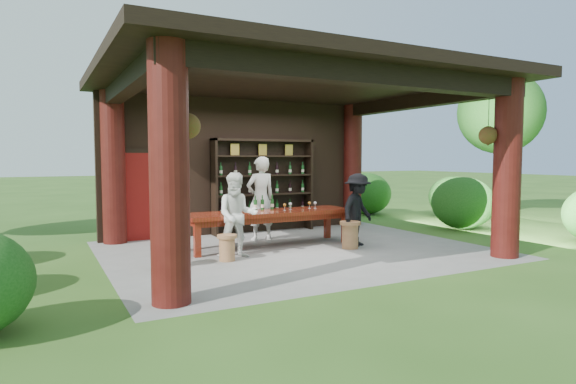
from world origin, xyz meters
name	(u,v)px	position (x,y,z in m)	size (l,w,h in m)	color
ground	(297,250)	(0.00, 0.00, 0.00)	(90.00, 90.00, 0.00)	#2D5119
pavilion	(287,145)	(-0.01, 0.43, 2.13)	(7.50, 6.00, 3.60)	slate
wine_shelf	(264,186)	(0.38, 2.45, 1.17)	(2.64, 0.40, 2.32)	black
tasting_table	(269,216)	(-0.34, 0.60, 0.64)	(3.58, 0.94, 0.75)	#5E1E0D
stool_near_left	(227,247)	(-1.63, -0.33, 0.25)	(0.36, 0.36, 0.48)	brown
stool_near_right	(350,234)	(1.04, -0.37, 0.30)	(0.42, 0.42, 0.56)	brown
stool_far_left	(169,252)	(-2.69, -0.41, 0.27)	(0.39, 0.39, 0.52)	brown
host	(261,198)	(-0.16, 1.43, 0.94)	(0.69, 0.45, 1.89)	silver
guest_woman	(237,215)	(-1.34, -0.12, 0.79)	(0.77, 0.60, 1.59)	silver
guest_man	(358,210)	(1.34, -0.20, 0.77)	(0.99, 0.57, 1.53)	black
table_bottles	(263,202)	(-0.33, 0.91, 0.90)	(0.49, 0.10, 0.31)	#194C1E
table_glasses	(300,206)	(0.41, 0.63, 0.82)	(0.86, 0.20, 0.15)	silver
napkin_basket	(235,210)	(-1.13, 0.56, 0.82)	(0.26, 0.18, 0.14)	#BF6672
shrubs	(327,216)	(1.14, 0.67, 0.55)	(14.75, 8.50, 1.36)	#194C14
trees	(412,100)	(4.05, 1.20, 3.37)	(21.04, 11.15, 4.80)	#3F2819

